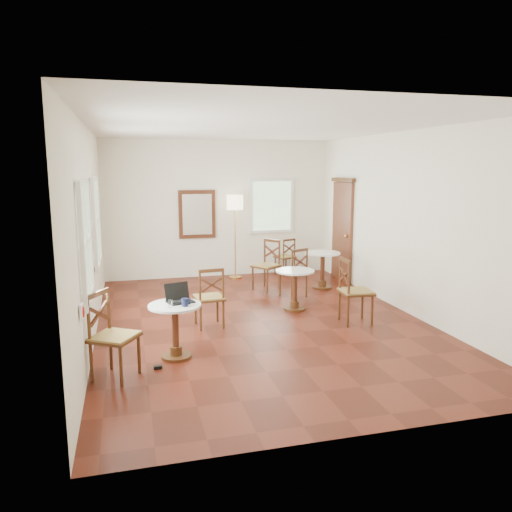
{
  "coord_description": "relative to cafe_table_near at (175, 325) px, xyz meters",
  "views": [
    {
      "loc": [
        -1.98,
        -7.23,
        2.4
      ],
      "look_at": [
        0.0,
        0.3,
        1.0
      ],
      "focal_mm": 34.51,
      "sensor_mm": 36.0,
      "label": 1
    }
  ],
  "objects": [
    {
      "name": "power_adapter",
      "position": [
        -0.25,
        -0.3,
        -0.42
      ],
      "size": [
        0.1,
        0.06,
        0.04
      ],
      "primitive_type": "cube",
      "color": "black",
      "rests_on": "ground"
    },
    {
      "name": "chair_back_b",
      "position": [
        2.12,
        3.17,
        0.06
      ],
      "size": [
        0.64,
        0.64,
        0.99
      ],
      "rotation": [
        0.0,
        0.0,
        -0.96
      ],
      "color": "#4A2812",
      "rests_on": "ground"
    },
    {
      "name": "water_glass",
      "position": [
        -0.06,
        -0.14,
        0.32
      ],
      "size": [
        0.06,
        0.06,
        0.1
      ],
      "primitive_type": "cylinder",
      "color": "white",
      "rests_on": "cafe_table_near"
    },
    {
      "name": "chair_mid_b",
      "position": [
        2.83,
        0.74,
        0.08
      ],
      "size": [
        0.51,
        0.51,
        1.03
      ],
      "rotation": [
        0.0,
        0.0,
        1.49
      ],
      "color": "#4A2812",
      "rests_on": "ground"
    },
    {
      "name": "cafe_table_mid",
      "position": [
        2.18,
        1.67,
        -0.01
      ],
      "size": [
        0.65,
        0.65,
        0.69
      ],
      "color": "#4A2812",
      "rests_on": "ground"
    },
    {
      "name": "room_shell",
      "position": [
        1.39,
        1.46,
        1.45
      ],
      "size": [
        5.02,
        7.02,
        3.01
      ],
      "color": "white",
      "rests_on": "ground"
    },
    {
      "name": "mouse",
      "position": [
        -0.01,
        -0.01,
        0.28
      ],
      "size": [
        0.09,
        0.06,
        0.03
      ],
      "primitive_type": "ellipsoid",
      "rotation": [
        0.0,
        0.0,
        -0.1
      ],
      "color": "black",
      "rests_on": "cafe_table_near"
    },
    {
      "name": "chair_back_a",
      "position": [
        2.91,
        4.4,
        -0.02
      ],
      "size": [
        0.49,
        0.49,
        0.83
      ],
      "rotation": [
        0.0,
        0.0,
        3.48
      ],
      "color": "#4A2812",
      "rests_on": "ground"
    },
    {
      "name": "floor_lamp",
      "position": [
        1.73,
        4.34,
        1.11
      ],
      "size": [
        0.35,
        0.35,
        1.83
      ],
      "color": "#BF8C3F",
      "rests_on": "ground"
    },
    {
      "name": "cafe_table_near",
      "position": [
        0.0,
        0.0,
        0.0
      ],
      "size": [
        0.67,
        0.67,
        0.71
      ],
      "color": "#4A2812",
      "rests_on": "ground"
    },
    {
      "name": "chair_mid_a",
      "position": [
        2.45,
        2.48,
        0.03
      ],
      "size": [
        0.56,
        0.56,
        0.93
      ],
      "rotation": [
        0.0,
        0.0,
        3.51
      ],
      "color": "#4A2812",
      "rests_on": "ground"
    },
    {
      "name": "ground",
      "position": [
        1.45,
        1.19,
        -0.44
      ],
      "size": [
        7.0,
        7.0,
        0.0
      ],
      "primitive_type": "plane",
      "color": "#4F180D",
      "rests_on": "ground"
    },
    {
      "name": "cafe_table_back",
      "position": [
        3.23,
        2.98,
        0.02
      ],
      "size": [
        0.7,
        0.7,
        0.73
      ],
      "color": "#4A2812",
      "rests_on": "ground"
    },
    {
      "name": "navy_mug",
      "position": [
        0.12,
        -0.12,
        0.32
      ],
      "size": [
        0.13,
        0.08,
        0.1
      ],
      "color": "#101738",
      "rests_on": "cafe_table_near"
    },
    {
      "name": "chair_near_b",
      "position": [
        -0.75,
        -0.43,
        0.07
      ],
      "size": [
        0.64,
        0.64,
        1.01
      ],
      "rotation": [
        0.0,
        0.0,
        1.01
      ],
      "color": "#4A2812",
      "rests_on": "ground"
    },
    {
      "name": "chair_near_a",
      "position": [
        0.62,
        1.12,
        0.03
      ],
      "size": [
        0.46,
        0.46,
        0.93
      ],
      "rotation": [
        0.0,
        0.0,
        3.22
      ],
      "color": "#4A2812",
      "rests_on": "ground"
    },
    {
      "name": "laptop",
      "position": [
        0.07,
        0.12,
        0.33
      ],
      "size": [
        0.38,
        0.35,
        0.23
      ],
      "rotation": [
        0.0,
        0.0,
        0.28
      ],
      "color": "black",
      "rests_on": "cafe_table_near"
    }
  ]
}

